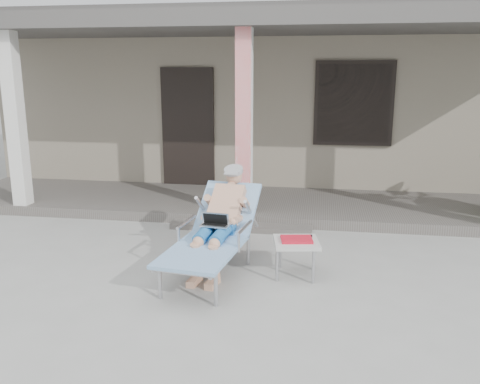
# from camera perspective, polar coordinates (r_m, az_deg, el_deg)

# --- Properties ---
(ground) EXTENTS (60.00, 60.00, 0.00)m
(ground) POSITION_cam_1_polar(r_m,az_deg,el_deg) (5.49, -2.98, -10.04)
(ground) COLOR #9E9E99
(ground) RESTS_ON ground
(house) EXTENTS (10.40, 5.40, 3.30)m
(house) POSITION_cam_1_polar(r_m,az_deg,el_deg) (11.48, 3.80, 10.81)
(house) COLOR gray
(house) RESTS_ON ground
(porch_deck) EXTENTS (10.00, 2.00, 0.15)m
(porch_deck) POSITION_cam_1_polar(r_m,az_deg,el_deg) (8.27, 1.34, -1.36)
(porch_deck) COLOR #605B56
(porch_deck) RESTS_ON ground
(porch_overhang) EXTENTS (10.00, 2.30, 2.85)m
(porch_overhang) POSITION_cam_1_polar(r_m,az_deg,el_deg) (7.96, 1.39, 17.77)
(porch_overhang) COLOR silver
(porch_overhang) RESTS_ON porch_deck
(porch_step) EXTENTS (2.00, 0.30, 0.07)m
(porch_step) POSITION_cam_1_polar(r_m,az_deg,el_deg) (7.18, 0.09, -3.97)
(porch_step) COLOR #605B56
(porch_step) RESTS_ON ground
(lounger) EXTENTS (0.90, 1.85, 1.17)m
(lounger) POSITION_cam_1_polar(r_m,az_deg,el_deg) (5.57, -2.65, -1.83)
(lounger) COLOR #B7B7BC
(lounger) RESTS_ON ground
(side_table) EXTENTS (0.55, 0.55, 0.43)m
(side_table) POSITION_cam_1_polar(r_m,az_deg,el_deg) (5.56, 6.35, -5.82)
(side_table) COLOR beige
(side_table) RESTS_ON ground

